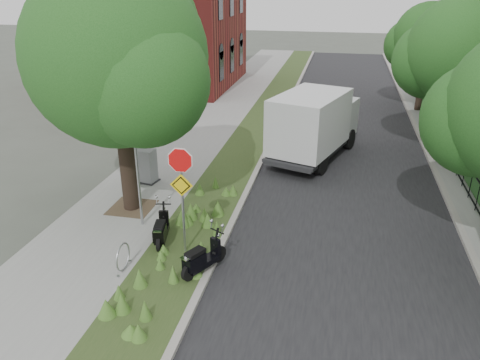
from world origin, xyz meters
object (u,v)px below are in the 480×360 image
(box_truck, at_px, (314,122))
(sign_assembly, at_px, (181,180))
(utility_cabinet, at_px, (144,166))
(scooter_near, at_px, (161,233))
(scooter_far, at_px, (200,261))

(box_truck, bearing_deg, sign_assembly, -109.25)
(sign_assembly, height_order, utility_cabinet, sign_assembly)
(utility_cabinet, bearing_deg, box_truck, 34.21)
(sign_assembly, distance_m, box_truck, 9.00)
(scooter_near, relative_size, utility_cabinet, 1.21)
(sign_assembly, bearing_deg, utility_cabinet, 124.52)
(sign_assembly, relative_size, scooter_far, 2.24)
(sign_assembly, relative_size, scooter_near, 2.10)
(scooter_near, distance_m, utility_cabinet, 4.72)
(scooter_far, xyz_separation_m, utility_cabinet, (-3.74, 5.34, 0.24))
(scooter_near, distance_m, scooter_far, 1.92)
(sign_assembly, height_order, box_truck, sign_assembly)
(utility_cabinet, bearing_deg, sign_assembly, -55.48)
(scooter_near, bearing_deg, scooter_far, -38.20)
(scooter_near, bearing_deg, utility_cabinet, 118.30)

